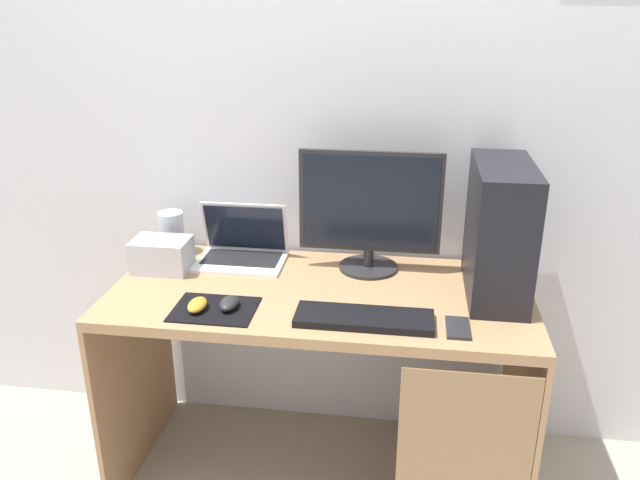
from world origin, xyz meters
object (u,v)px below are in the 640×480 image
object	(u,v)px
monitor	(370,212)
projector	(162,255)
cell_phone	(458,328)
mouse_right	(197,305)
pc_tower	(499,230)
keyboard	(364,318)
laptop	(242,250)
speaker	(172,233)
mouse_left	(229,303)

from	to	relation	value
monitor	projector	xyz separation A→B (m)	(-0.73, -0.11, -0.16)
projector	cell_phone	size ratio (longest dim) A/B	1.54
mouse_right	pc_tower	bearing A→B (deg)	16.47
projector	keyboard	size ratio (longest dim) A/B	0.48
laptop	speaker	size ratio (longest dim) A/B	1.97
laptop	cell_phone	distance (m)	0.87
monitor	cell_phone	world-z (taller)	monitor
keyboard	speaker	bearing A→B (deg)	149.98
pc_tower	cell_phone	distance (m)	0.37
laptop	projector	world-z (taller)	laptop
pc_tower	keyboard	world-z (taller)	pc_tower
monitor	laptop	size ratio (longest dim) A/B	1.55
keyboard	mouse_right	bearing A→B (deg)	-179.45
laptop	keyboard	bearing A→B (deg)	-40.17
mouse_left	cell_phone	world-z (taller)	mouse_left
monitor	laptop	world-z (taller)	monitor
laptop	cell_phone	bearing A→B (deg)	-28.60
cell_phone	keyboard	bearing A→B (deg)	178.59
monitor	mouse_left	bearing A→B (deg)	-137.89
pc_tower	laptop	distance (m)	0.92
projector	cell_phone	xyz separation A→B (m)	(1.03, -0.29, -0.05)
pc_tower	cell_phone	xyz separation A→B (m)	(-0.13, -0.28, -0.21)
speaker	cell_phone	distance (m)	1.14
mouse_right	keyboard	bearing A→B (deg)	0.55
keyboard	cell_phone	size ratio (longest dim) A/B	3.23
pc_tower	mouse_right	world-z (taller)	pc_tower
pc_tower	speaker	world-z (taller)	pc_tower
laptop	pc_tower	bearing A→B (deg)	-8.88
mouse_left	projector	bearing A→B (deg)	140.56
monitor	mouse_left	size ratio (longest dim) A/B	5.18
speaker	cell_phone	size ratio (longest dim) A/B	1.26
speaker	keyboard	world-z (taller)	speaker
cell_phone	monitor	bearing A→B (deg)	126.47
monitor	speaker	bearing A→B (deg)	176.10
projector	speaker	bearing A→B (deg)	97.13
monitor	mouse_right	world-z (taller)	monitor
mouse_right	cell_phone	distance (m)	0.80
laptop	mouse_left	bearing A→B (deg)	-81.41
laptop	mouse_right	world-z (taller)	laptop
projector	mouse_left	xyz separation A→B (m)	(0.32, -0.26, -0.04)
mouse_right	laptop	bearing A→B (deg)	85.04
pc_tower	speaker	size ratio (longest dim) A/B	2.67
monitor	mouse_right	distance (m)	0.67
speaker	projector	distance (m)	0.16
keyboard	mouse_left	bearing A→B (deg)	177.32
monitor	mouse_left	world-z (taller)	monitor
mouse_right	mouse_left	bearing A→B (deg)	14.74
keyboard	cell_phone	bearing A→B (deg)	-1.41
projector	mouse_right	size ratio (longest dim) A/B	2.08
monitor	laptop	distance (m)	0.50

